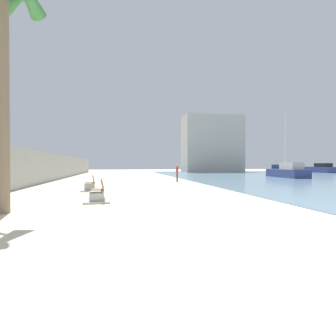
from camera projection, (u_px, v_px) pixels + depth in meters
ground_plane at (127, 181)px, 27.31m from camera, size 120.00×120.00×0.00m
seawall at (46, 167)px, 26.01m from camera, size 0.80×64.00×2.70m
bench_near at (98, 196)px, 12.27m from camera, size 1.22×2.16×0.98m
bench_far at (90, 187)px, 17.20m from camera, size 1.32×2.21×0.98m
person_walking at (177, 171)px, 25.43m from camera, size 0.23×0.53×1.68m
boat_nearest at (288, 172)px, 33.84m from camera, size 2.63×7.29×7.68m
boat_outer at (320, 169)px, 54.10m from camera, size 2.24×7.36×1.81m
boat_far_right at (276, 170)px, 50.49m from camera, size 5.98×7.88×7.04m
harbor_building at (212, 144)px, 57.94m from camera, size 12.00×6.00×11.63m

